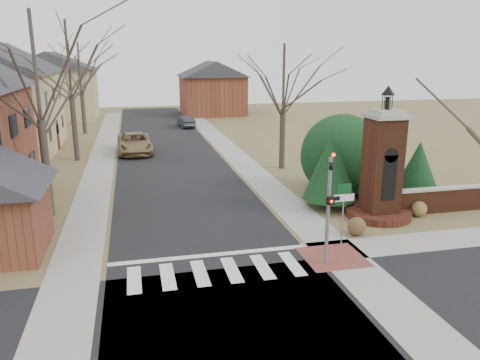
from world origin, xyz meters
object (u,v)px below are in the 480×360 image
object	(u,v)px
pickup_truck	(135,143)
distant_car	(186,121)
sign_post	(343,202)
brick_gate_monument	(381,175)
traffic_signal_pole	(329,200)

from	to	relation	value
pickup_truck	distant_car	size ratio (longest dim) A/B	1.53
sign_post	distant_car	distance (m)	35.12
sign_post	distant_car	bearing A→B (deg)	94.04
pickup_truck	brick_gate_monument	bearing A→B (deg)	-60.05
traffic_signal_pole	pickup_truck	bearing A→B (deg)	106.60
traffic_signal_pole	brick_gate_monument	distance (m)	6.47
sign_post	pickup_truck	size ratio (longest dim) A/B	0.47
traffic_signal_pole	sign_post	distance (m)	2.02
sign_post	brick_gate_monument	world-z (taller)	brick_gate_monument
traffic_signal_pole	distant_car	distance (m)	36.50
distant_car	pickup_truck	bearing A→B (deg)	60.20
traffic_signal_pole	sign_post	world-z (taller)	traffic_signal_pole
brick_gate_monument	pickup_truck	distance (m)	22.17
traffic_signal_pole	brick_gate_monument	xyz separation A→B (m)	(4.70, 4.42, -0.42)
traffic_signal_pole	sign_post	bearing A→B (deg)	47.57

